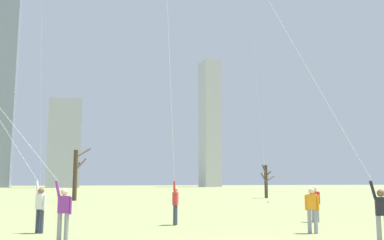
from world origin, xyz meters
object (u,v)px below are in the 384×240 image
(kite_flyer_midfield_right_purple, at_px, (173,136))
(distant_kite_low_near_trees_pink, at_px, (249,5))
(bare_tree_far_right_edge, at_px, (76,172))
(bystander_watching_nearby, at_px, (315,202))
(kite_flyer_foreground_left_red, at_px, (350,155))
(bystander_strolling_midfield, at_px, (312,208))
(bare_tree_rightmost, at_px, (266,180))

(kite_flyer_midfield_right_purple, relative_size, distant_kite_low_near_trees_pink, 0.70)
(distant_kite_low_near_trees_pink, relative_size, bare_tree_far_right_edge, 4.35)
(kite_flyer_midfield_right_purple, distance_m, bystander_watching_nearby, 7.61)
(bare_tree_far_right_edge, bearing_deg, kite_flyer_foreground_left_red, -78.66)
(bystander_strolling_midfield, distance_m, bare_tree_rightmost, 33.59)
(kite_flyer_foreground_left_red, xyz_separation_m, bare_tree_far_right_edge, (-6.66, 33.21, 0.13))
(distant_kite_low_near_trees_pink, bearing_deg, kite_flyer_foreground_left_red, -109.98)
(bystander_watching_nearby, height_order, distant_kite_low_near_trees_pink, distant_kite_low_near_trees_pink)
(kite_flyer_foreground_left_red, relative_size, bare_tree_rightmost, 4.22)
(kite_flyer_midfield_right_purple, xyz_separation_m, bare_tree_far_right_edge, (-2.73, 27.40, -0.93))
(kite_flyer_foreground_left_red, distance_m, kite_flyer_midfield_right_purple, 7.09)
(bystander_watching_nearby, bearing_deg, bare_tree_far_right_edge, 110.23)
(kite_flyer_foreground_left_red, xyz_separation_m, bare_tree_rightmost, (14.26, 33.63, -0.58))
(bystander_watching_nearby, relative_size, bare_tree_far_right_edge, 0.31)
(kite_flyer_midfield_right_purple, distance_m, distant_kite_low_near_trees_pink, 33.00)
(bystander_strolling_midfield, bearing_deg, bystander_watching_nearby, 55.71)
(distant_kite_low_near_trees_pink, height_order, bare_tree_rightmost, distant_kite_low_near_trees_pink)
(kite_flyer_foreground_left_red, relative_size, bystander_strolling_midfield, 9.67)
(distant_kite_low_near_trees_pink, bearing_deg, kite_flyer_midfield_right_purple, -121.62)
(bystander_watching_nearby, relative_size, bystander_strolling_midfield, 1.00)
(kite_flyer_midfield_right_purple, distance_m, bare_tree_far_right_edge, 27.55)
(bystander_strolling_midfield, height_order, distant_kite_low_near_trees_pink, distant_kite_low_near_trees_pink)
(bystander_strolling_midfield, bearing_deg, kite_flyer_midfield_right_purple, 147.78)
(bystander_watching_nearby, xyz_separation_m, bystander_strolling_midfield, (-2.55, -3.73, 0.00))
(kite_flyer_foreground_left_red, bearing_deg, kite_flyer_midfield_right_purple, 124.06)
(distant_kite_low_near_trees_pink, bearing_deg, bystander_watching_nearby, -108.52)
(bystander_watching_nearby, bearing_deg, kite_flyer_foreground_left_red, -114.76)
(distant_kite_low_near_trees_pink, distance_m, bare_tree_rightmost, 19.60)
(kite_flyer_midfield_right_purple, height_order, distant_kite_low_near_trees_pink, distant_kite_low_near_trees_pink)
(kite_flyer_midfield_right_purple, bearing_deg, bare_tree_rightmost, 56.82)
(kite_flyer_foreground_left_red, height_order, distant_kite_low_near_trees_pink, distant_kite_low_near_trees_pink)
(bystander_watching_nearby, xyz_separation_m, bare_tree_far_right_edge, (-9.76, 26.49, 1.84))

